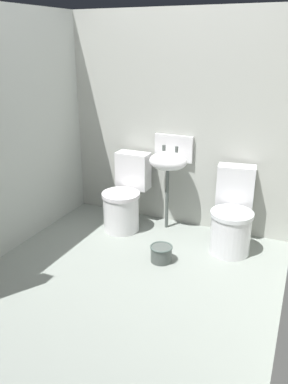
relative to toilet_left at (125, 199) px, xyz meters
name	(u,v)px	position (x,y,z in m)	size (l,w,h in m)	color
ground_plane	(128,285)	(0.51, -0.94, -0.36)	(2.95, 2.98, 0.08)	gray
wall_back	(185,123)	(0.51, 0.40, 0.79)	(2.95, 0.10, 2.21)	#AEB1A8
wall_left	(0,136)	(-0.81, -0.84, 0.79)	(0.10, 2.78, 2.21)	#AEB4AE
toilet_left	(125,199)	(0.00, 0.00, 0.00)	(0.40, 0.59, 0.78)	white
toilet_right	(232,218)	(1.16, 0.00, 0.00)	(0.47, 0.64, 0.78)	silver
sink	(169,160)	(0.42, 0.19, 0.43)	(0.42, 0.35, 0.99)	#4C5350
bucket	(161,253)	(0.64, -0.52, -0.24)	(0.21, 0.21, 0.15)	#4C5350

